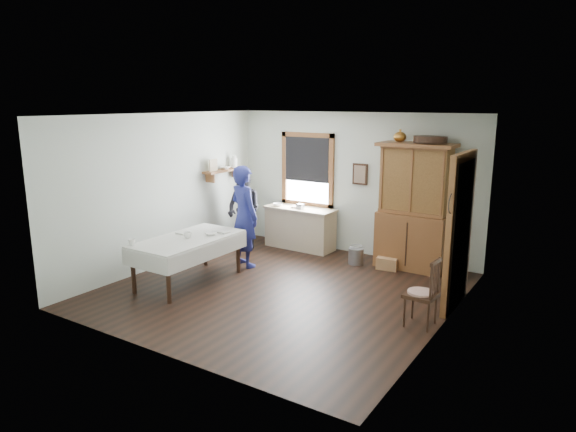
{
  "coord_description": "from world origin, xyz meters",
  "views": [
    {
      "loc": [
        4.19,
        -6.34,
        2.9
      ],
      "look_at": [
        -0.07,
        0.3,
        1.13
      ],
      "focal_mm": 32.0,
      "sensor_mm": 36.0,
      "label": 1
    }
  ],
  "objects_px": {
    "figure_dark": "(244,213)",
    "dining_table": "(189,260)",
    "spindle_chair": "(421,292)",
    "pail": "(356,256)",
    "work_counter": "(300,228)",
    "china_hutch": "(414,207)",
    "wicker_basket": "(388,263)",
    "woman_blue": "(244,220)"
  },
  "relations": [
    {
      "from": "figure_dark",
      "to": "dining_table",
      "type": "bearing_deg",
      "value": -70.17
    },
    {
      "from": "spindle_chair",
      "to": "pail",
      "type": "distance_m",
      "value": 2.68
    },
    {
      "from": "work_counter",
      "to": "dining_table",
      "type": "distance_m",
      "value": 2.73
    },
    {
      "from": "china_hutch",
      "to": "wicker_basket",
      "type": "height_order",
      "value": "china_hutch"
    },
    {
      "from": "spindle_chair",
      "to": "figure_dark",
      "type": "bearing_deg",
      "value": 162.02
    },
    {
      "from": "spindle_chair",
      "to": "dining_table",
      "type": "bearing_deg",
      "value": -169.9
    },
    {
      "from": "pail",
      "to": "wicker_basket",
      "type": "height_order",
      "value": "pail"
    },
    {
      "from": "dining_table",
      "to": "figure_dark",
      "type": "distance_m",
      "value": 2.15
    },
    {
      "from": "spindle_chair",
      "to": "wicker_basket",
      "type": "bearing_deg",
      "value": 125.82
    },
    {
      "from": "pail",
      "to": "china_hutch",
      "type": "bearing_deg",
      "value": 19.38
    },
    {
      "from": "dining_table",
      "to": "figure_dark",
      "type": "height_order",
      "value": "figure_dark"
    },
    {
      "from": "china_hutch",
      "to": "woman_blue",
      "type": "xyz_separation_m",
      "value": [
        -2.56,
        -1.48,
        -0.27
      ]
    },
    {
      "from": "spindle_chair",
      "to": "china_hutch",
      "type": "bearing_deg",
      "value": 115.84
    },
    {
      "from": "work_counter",
      "to": "figure_dark",
      "type": "height_order",
      "value": "figure_dark"
    },
    {
      "from": "wicker_basket",
      "to": "dining_table",
      "type": "bearing_deg",
      "value": -136.03
    },
    {
      "from": "dining_table",
      "to": "pail",
      "type": "bearing_deg",
      "value": 51.39
    },
    {
      "from": "china_hutch",
      "to": "wicker_basket",
      "type": "xyz_separation_m",
      "value": [
        -0.32,
        -0.29,
        -1.0
      ]
    },
    {
      "from": "work_counter",
      "to": "figure_dark",
      "type": "xyz_separation_m",
      "value": [
        -0.93,
        -0.62,
        0.32
      ]
    },
    {
      "from": "work_counter",
      "to": "dining_table",
      "type": "relative_size",
      "value": 0.77
    },
    {
      "from": "figure_dark",
      "to": "china_hutch",
      "type": "bearing_deg",
      "value": 18.12
    },
    {
      "from": "china_hutch",
      "to": "spindle_chair",
      "type": "relative_size",
      "value": 2.38
    },
    {
      "from": "dining_table",
      "to": "woman_blue",
      "type": "distance_m",
      "value": 1.3
    },
    {
      "from": "work_counter",
      "to": "woman_blue",
      "type": "relative_size",
      "value": 0.86
    },
    {
      "from": "spindle_chair",
      "to": "figure_dark",
      "type": "xyz_separation_m",
      "value": [
        -4.16,
        1.64,
        0.27
      ]
    },
    {
      "from": "work_counter",
      "to": "china_hutch",
      "type": "height_order",
      "value": "china_hutch"
    },
    {
      "from": "wicker_basket",
      "to": "pail",
      "type": "bearing_deg",
      "value": -176.59
    },
    {
      "from": "china_hutch",
      "to": "spindle_chair",
      "type": "height_order",
      "value": "china_hutch"
    },
    {
      "from": "spindle_chair",
      "to": "pail",
      "type": "relative_size",
      "value": 3.18
    },
    {
      "from": "work_counter",
      "to": "pail",
      "type": "height_order",
      "value": "work_counter"
    },
    {
      "from": "wicker_basket",
      "to": "spindle_chair",
      "type": "bearing_deg",
      "value": -57.74
    },
    {
      "from": "work_counter",
      "to": "dining_table",
      "type": "xyz_separation_m",
      "value": [
        -0.48,
        -2.69,
        -0.04
      ]
    },
    {
      "from": "china_hutch",
      "to": "figure_dark",
      "type": "height_order",
      "value": "china_hutch"
    },
    {
      "from": "spindle_chair",
      "to": "woman_blue",
      "type": "bearing_deg",
      "value": 171.1
    },
    {
      "from": "china_hutch",
      "to": "woman_blue",
      "type": "height_order",
      "value": "china_hutch"
    },
    {
      "from": "china_hutch",
      "to": "work_counter",
      "type": "bearing_deg",
      "value": 179.74
    },
    {
      "from": "woman_blue",
      "to": "figure_dark",
      "type": "distance_m",
      "value": 1.11
    },
    {
      "from": "pail",
      "to": "wicker_basket",
      "type": "distance_m",
      "value": 0.6
    },
    {
      "from": "pail",
      "to": "woman_blue",
      "type": "xyz_separation_m",
      "value": [
        -1.65,
        -1.16,
        0.69
      ]
    },
    {
      "from": "wicker_basket",
      "to": "figure_dark",
      "type": "xyz_separation_m",
      "value": [
        -2.93,
        -0.32,
        0.62
      ]
    },
    {
      "from": "figure_dark",
      "to": "wicker_basket",
      "type": "bearing_deg",
      "value": 13.78
    },
    {
      "from": "wicker_basket",
      "to": "woman_blue",
      "type": "xyz_separation_m",
      "value": [
        -2.25,
        -1.19,
        0.73
      ]
    },
    {
      "from": "work_counter",
      "to": "dining_table",
      "type": "bearing_deg",
      "value": -98.53
    }
  ]
}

